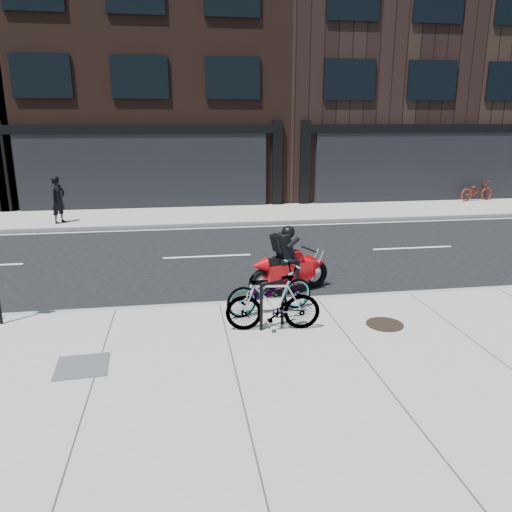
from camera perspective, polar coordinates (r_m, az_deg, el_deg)
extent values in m
plane|color=black|center=(11.87, -5.00, -2.61)|extent=(120.00, 120.00, 0.00)
cube|color=gray|center=(7.27, -2.13, -14.32)|extent=(60.00, 6.00, 0.13)
cube|color=gray|center=(19.37, -6.63, 4.64)|extent=(60.00, 3.50, 0.13)
cube|color=black|center=(26.04, -12.64, 23.03)|extent=(12.00, 10.00, 14.50)
cube|color=black|center=(28.02, 14.57, 20.29)|extent=(12.00, 10.00, 12.50)
cylinder|color=black|center=(8.58, 0.61, -5.97)|extent=(0.06, 0.06, 0.82)
cylinder|color=black|center=(8.82, 3.05, -5.38)|extent=(0.06, 0.06, 0.82)
cylinder|color=black|center=(8.56, 1.87, -3.13)|extent=(0.43, 0.24, 0.06)
imported|color=gray|center=(9.34, 1.59, -3.84)|extent=(1.84, 1.05, 0.91)
imported|color=gray|center=(8.58, 1.95, -5.38)|extent=(1.67, 0.62, 0.98)
torus|color=black|center=(11.25, 6.77, -2.05)|extent=(0.64, 0.34, 0.64)
torus|color=black|center=(10.54, 0.69, -3.14)|extent=(0.64, 0.34, 0.64)
cube|color=#A9070B|center=(10.82, 3.80, -1.62)|extent=(1.21, 0.74, 0.37)
cone|color=#A9070B|center=(11.19, 6.97, -0.80)|extent=(0.55, 0.55, 0.42)
sphere|color=#A9070B|center=(10.82, 4.47, -0.24)|extent=(0.39, 0.39, 0.39)
cube|color=black|center=(10.60, 2.51, -0.65)|extent=(0.59, 0.43, 0.12)
cylinder|color=silver|center=(10.76, 0.90, -2.86)|extent=(0.53, 0.26, 0.09)
cube|color=black|center=(10.59, 3.15, 1.15)|extent=(0.47, 0.45, 0.57)
cube|color=black|center=(10.49, 2.44, 1.46)|extent=(0.31, 0.35, 0.39)
sphere|color=black|center=(10.58, 3.71, 2.74)|extent=(0.28, 0.28, 0.28)
imported|color=black|center=(18.71, -21.68, 6.05)|extent=(0.64, 0.72, 1.66)
imported|color=maroon|center=(24.31, 23.91, 6.84)|extent=(1.77, 0.90, 0.89)
cylinder|color=black|center=(9.24, 14.50, -7.56)|extent=(0.86, 0.86, 0.02)
cube|color=#4C4C4F|center=(7.97, -19.26, -11.80)|extent=(0.80, 0.80, 0.02)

